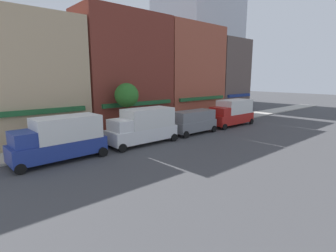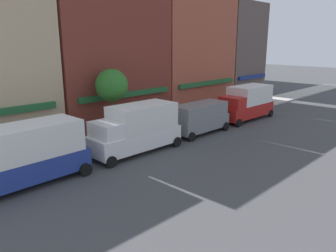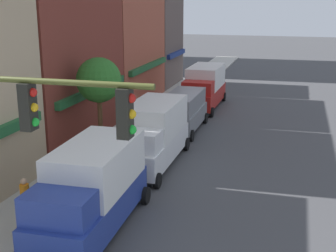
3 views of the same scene
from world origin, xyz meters
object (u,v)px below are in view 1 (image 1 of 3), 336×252
van_grey (193,121)px  pedestrian_blue_shirt (71,136)px  box_truck_red (232,112)px  box_truck_blue (60,138)px  box_truck_white (143,126)px  pedestrian_orange_vest (42,141)px  pedestrian_grey_coat (82,134)px  street_tree (127,96)px

van_grey → pedestrian_blue_shirt: size_ratio=2.83×
van_grey → box_truck_red: box_truck_red is taller
box_truck_blue → box_truck_white: 7.02m
box_truck_white → pedestrian_blue_shirt: 5.89m
van_grey → pedestrian_orange_vest: (-13.89, 2.27, -0.21)m
box_truck_white → pedestrian_blue_shirt: bearing=156.2°
van_grey → pedestrian_grey_coat: van_grey is taller
box_truck_blue → pedestrian_orange_vest: box_truck_blue is taller
box_truck_blue → van_grey: size_ratio=1.25×
box_truck_blue → van_grey: 13.34m
pedestrian_blue_shirt → street_tree: street_tree is taller
van_grey → pedestrian_blue_shirt: bearing=168.6°
box_truck_red → pedestrian_orange_vest: size_ratio=3.51×
pedestrian_blue_shirt → street_tree: size_ratio=0.35×
van_grey → box_truck_blue: bearing=-179.8°
street_tree → box_truck_white: bearing=-94.6°
box_truck_red → pedestrian_grey_coat: size_ratio=3.51×
box_truck_red → street_tree: (-12.68, 2.80, 2.41)m
box_truck_blue → pedestrian_orange_vest: 2.40m
street_tree → pedestrian_grey_coat: bearing=-176.1°
box_truck_red → pedestrian_orange_vest: bearing=174.2°
box_truck_blue → van_grey: bearing=-1.7°
box_truck_red → street_tree: bearing=168.1°
box_truck_white → street_tree: bearing=85.6°
box_truck_red → box_truck_white: bearing=-179.4°
box_truck_blue → box_truck_red: 19.92m
van_grey → pedestrian_blue_shirt: van_grey is taller
box_truck_blue → pedestrian_orange_vest: bearing=102.1°
box_truck_blue → pedestrian_grey_coat: bearing=42.1°
box_truck_white → street_tree: (0.23, 2.80, 2.41)m
box_truck_red → pedestrian_grey_coat: 17.52m
box_truck_white → pedestrian_orange_vest: (-7.57, 2.27, -0.51)m
box_truck_blue → pedestrian_grey_coat: (2.59, 2.48, -0.51)m
van_grey → pedestrian_orange_vest: bearing=170.9°
pedestrian_blue_shirt → pedestrian_orange_vest: same height
box_truck_blue → pedestrian_grey_coat: box_truck_blue is taller
street_tree → pedestrian_blue_shirt: bearing=-175.8°
pedestrian_blue_shirt → pedestrian_grey_coat: bearing=-69.1°
van_grey → street_tree: bearing=155.5°
pedestrian_orange_vest → box_truck_white: bearing=-113.4°
box_truck_blue → box_truck_white: same height
street_tree → pedestrian_orange_vest: bearing=-176.1°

